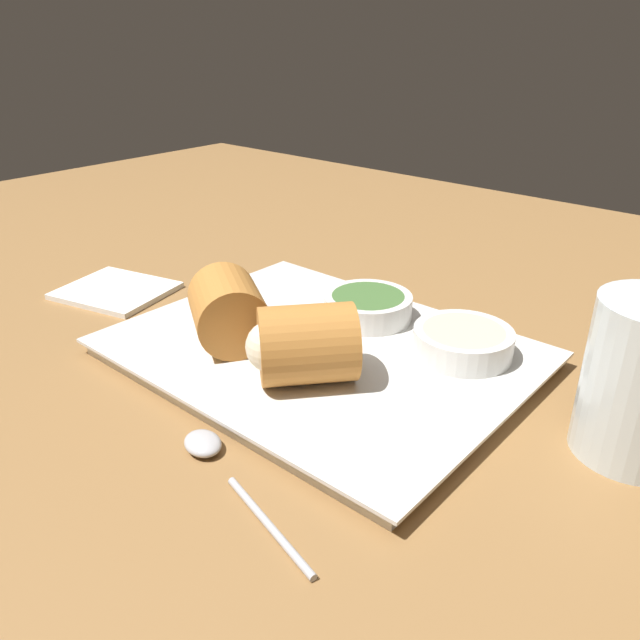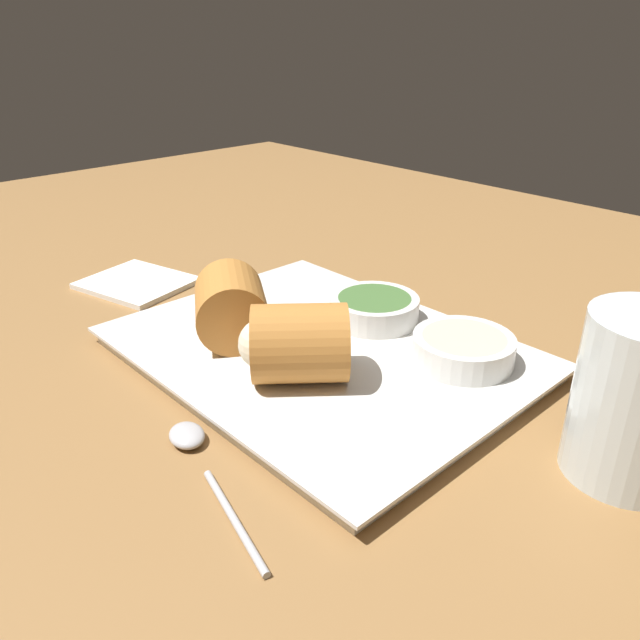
% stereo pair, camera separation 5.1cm
% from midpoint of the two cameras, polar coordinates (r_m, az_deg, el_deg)
% --- Properties ---
extents(table_surface, '(1.80, 1.40, 0.02)m').
position_cam_midpoint_polar(table_surface, '(0.55, -5.11, -5.36)').
color(table_surface, olive).
rests_on(table_surface, ground).
extents(serving_plate, '(0.35, 0.27, 0.01)m').
position_cam_midpoint_polar(serving_plate, '(0.55, -2.64, -3.10)').
color(serving_plate, silver).
rests_on(serving_plate, table_surface).
extents(roll_front_left, '(0.10, 0.10, 0.06)m').
position_cam_midpoint_polar(roll_front_left, '(0.48, -4.79, -2.33)').
color(roll_front_left, '#B77533').
rests_on(roll_front_left, serving_plate).
extents(roll_front_right, '(0.10, 0.09, 0.06)m').
position_cam_midpoint_polar(roll_front_right, '(0.55, -11.07, 1.08)').
color(roll_front_right, '#B77533').
rests_on(roll_front_right, serving_plate).
extents(dipping_bowl_near, '(0.08, 0.08, 0.02)m').
position_cam_midpoint_polar(dipping_bowl_near, '(0.59, 1.96, 1.27)').
color(dipping_bowl_near, silver).
rests_on(dipping_bowl_near, serving_plate).
extents(dipping_bowl_far, '(0.08, 0.08, 0.02)m').
position_cam_midpoint_polar(dipping_bowl_far, '(0.54, 10.32, -1.98)').
color(dipping_bowl_far, silver).
rests_on(dipping_bowl_far, serving_plate).
extents(spoon, '(0.15, 0.05, 0.01)m').
position_cam_midpoint_polar(spoon, '(0.44, -12.90, -12.35)').
color(spoon, '#B2B2B7').
rests_on(spoon, table_surface).
extents(napkin, '(0.13, 0.12, 0.01)m').
position_cam_midpoint_polar(napkin, '(0.73, -20.05, 2.50)').
color(napkin, white).
rests_on(napkin, table_surface).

